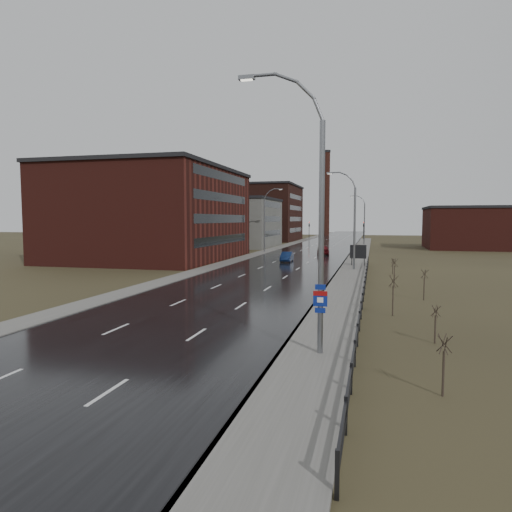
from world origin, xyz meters
The scene contains 26 objects.
ground centered at (0.00, 0.00, 0.00)m, with size 320.00×320.00×0.00m, color #2D2819.
road centered at (0.00, 60.00, 0.03)m, with size 14.00×300.00×0.06m, color black.
sidewalk_right centered at (8.60, 35.00, 0.09)m, with size 3.20×180.00×0.18m, color #595651.
curb_right centered at (7.08, 35.00, 0.09)m, with size 0.16×180.00×0.18m, color slate.
sidewalk_left centered at (-8.20, 60.00, 0.06)m, with size 2.40×260.00×0.12m, color #595651.
warehouse_near centered at (-20.99, 45.00, 6.76)m, with size 22.44×28.56×13.50m.
warehouse_mid centered at (-17.99, 78.00, 5.26)m, with size 16.32×20.40×10.50m.
warehouse_far centered at (-22.99, 108.00, 7.76)m, with size 26.52×24.48×15.50m.
building_right centered at (30.30, 82.00, 4.26)m, with size 18.36×16.32×8.50m.
smokestack centered at (-6.00, 150.00, 15.50)m, with size 2.70×2.70×30.70m.
streetlight_main centered at (8.47, 2.00, 6.06)m, with size 3.91×0.29×12.11m.
streetlight_right_mid centered at (8.50, 36.00, 5.84)m, with size 3.36×0.28×11.35m.
streetlight_left centered at (-7.70, 62.00, 5.84)m, with size 3.36×0.28×11.35m.
streetlight_right_far centered at (8.50, 90.00, 5.84)m, with size 3.36×0.28×11.35m.
guardrail centered at (10.30, 18.31, 0.71)m, with size 0.10×53.05×1.10m.
shrub_a centered at (13.29, -1.39, 1.11)m, with size 0.50×0.53×2.10m.
shrub_b centered at (13.87, 5.49, 0.98)m, with size 0.44×0.47×1.85m.
shrub_c centered at (12.16, 11.46, 1.34)m, with size 0.60×0.63×2.53m.
shrub_d centered at (14.58, 17.69, 1.21)m, with size 0.54×0.57×2.27m.
shrub_e centered at (12.73, 23.64, 1.36)m, with size 0.60×0.64×2.55m.
shrub_f centered at (12.99, 33.51, 0.91)m, with size 0.42×0.44×1.72m.
billboard centered at (9.10, 40.60, 1.81)m, with size 2.00×0.17×2.75m.
traffic_light_left centered at (-8.00, 120.00, 4.60)m, with size 0.58×2.73×5.30m.
traffic_light_right centered at (8.00, 120.00, 4.60)m, with size 0.58×2.73×5.30m.
car_near centered at (-0.69, 44.78, 0.68)m, with size 1.44×4.12×1.36m, color #0D1D45.
car_far centered at (2.87, 58.30, 0.82)m, with size 1.95×4.84×1.65m, color #530D12.
Camera 1 is at (10.95, -17.32, 5.91)m, focal length 32.00 mm.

